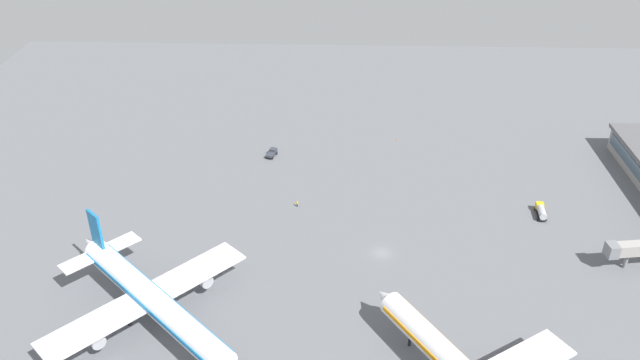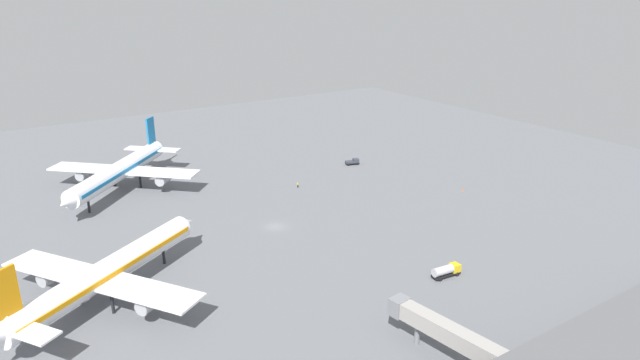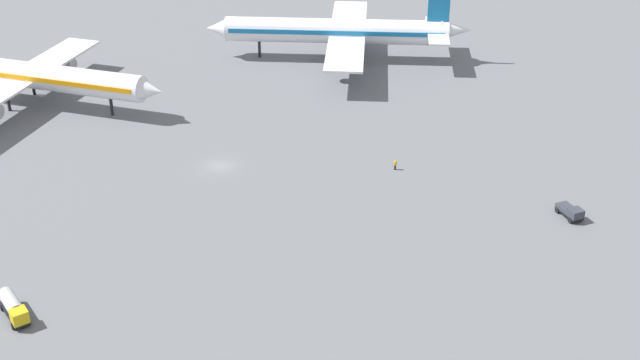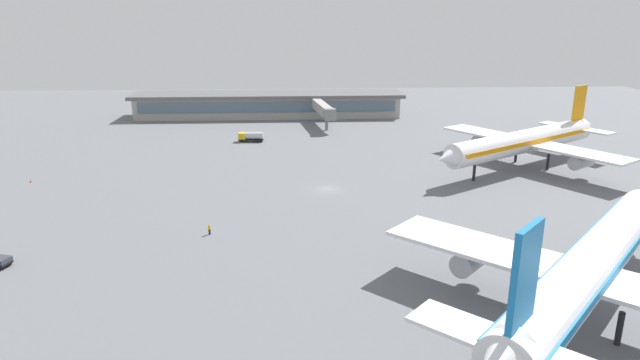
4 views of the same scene
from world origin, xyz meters
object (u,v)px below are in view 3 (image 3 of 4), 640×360
at_px(airplane_at_gate, 339,31).
at_px(fuel_truck, 14,307).
at_px(pushback_tractor, 571,212).
at_px(airplane_taxiing, 31,75).
at_px(ground_crew_worker, 395,165).

relative_size(airplane_at_gate, fuel_truck, 6.89).
relative_size(airplane_at_gate, pushback_tractor, 9.29).
xyz_separation_m(airplane_at_gate, pushback_tractor, (70.46, -16.65, -5.18)).
height_order(airplane_at_gate, fuel_truck, airplane_at_gate).
relative_size(airplane_taxiing, pushback_tractor, 9.76).
height_order(pushback_tractor, ground_crew_worker, pushback_tractor).
distance_m(airplane_taxiing, fuel_truck, 66.02).
bearing_deg(airplane_taxiing, fuel_truck, -58.28).
distance_m(airplane_at_gate, airplane_taxiing, 62.08).
xyz_separation_m(airplane_taxiing, ground_crew_worker, (61.66, 33.55, -5.00)).
bearing_deg(fuel_truck, ground_crew_worker, 92.84).
height_order(fuel_truck, ground_crew_worker, fuel_truck).
bearing_deg(ground_crew_worker, pushback_tractor, 49.38).
xyz_separation_m(airplane_at_gate, fuel_truck, (41.47, -87.62, -4.76)).
height_order(airplane_taxiing, fuel_truck, airplane_taxiing).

